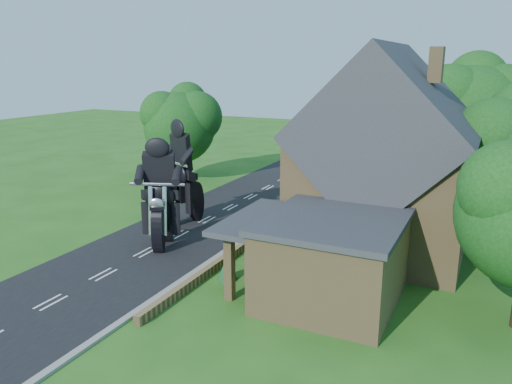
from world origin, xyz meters
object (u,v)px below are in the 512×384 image
at_px(garden_wall, 264,232).
at_px(motorcycle_follow, 184,208).
at_px(house, 385,165).
at_px(annex, 330,258).
at_px(motorcycle_lead, 162,232).

bearing_deg(garden_wall, motorcycle_follow, -178.18).
distance_m(house, motorcycle_follow, 11.93).
distance_m(garden_wall, annex, 8.19).
distance_m(garden_wall, house, 7.52).
xyz_separation_m(motorcycle_lead, motorcycle_follow, (-1.25, 3.81, 0.07)).
bearing_deg(annex, house, 84.76).
bearing_deg(motorcycle_lead, annex, 147.79).
xyz_separation_m(garden_wall, motorcycle_lead, (-3.93, -3.97, 0.66)).
distance_m(garden_wall, motorcycle_follow, 5.23).
bearing_deg(house, motorcycle_follow, -174.15).
xyz_separation_m(garden_wall, house, (6.19, 1.00, 4.14)).
height_order(house, motorcycle_follow, house).
relative_size(garden_wall, motorcycle_lead, 11.89).
xyz_separation_m(house, motorcycle_follow, (-11.37, -1.16, -3.41)).
relative_size(house, motorcycle_lead, 5.53).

